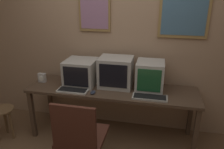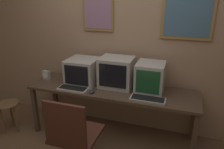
{
  "view_description": "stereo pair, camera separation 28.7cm",
  "coord_description": "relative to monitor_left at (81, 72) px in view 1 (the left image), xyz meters",
  "views": [
    {
      "loc": [
        0.58,
        -1.57,
        1.97
      ],
      "look_at": [
        0.0,
        1.05,
        0.95
      ],
      "focal_mm": 35.0,
      "sensor_mm": 36.0,
      "label": 1
    },
    {
      "loc": [
        0.85,
        -1.5,
        1.97
      ],
      "look_at": [
        0.0,
        1.05,
        0.95
      ],
      "focal_mm": 35.0,
      "sensor_mm": 36.0,
      "label": 2
    }
  ],
  "objects": [
    {
      "name": "keyboard_side",
      "position": [
        0.97,
        -0.25,
        -0.16
      ],
      "size": [
        0.43,
        0.17,
        0.03
      ],
      "color": "#A8A399",
      "rests_on": "desk"
    },
    {
      "name": "keyboard_main",
      "position": [
        -0.03,
        -0.27,
        -0.16
      ],
      "size": [
        0.4,
        0.17,
        0.03
      ],
      "color": "beige",
      "rests_on": "desk"
    },
    {
      "name": "monitor_center",
      "position": [
        0.49,
        0.03,
        0.03
      ],
      "size": [
        0.45,
        0.37,
        0.41
      ],
      "color": "#B7B2A8",
      "rests_on": "desk"
    },
    {
      "name": "desk",
      "position": [
        0.46,
        -0.07,
        -0.25
      ],
      "size": [
        2.27,
        0.62,
        0.74
      ],
      "color": "#4C3828",
      "rests_on": "ground_plane"
    },
    {
      "name": "mouse_near_keyboard",
      "position": [
        0.25,
        -0.27,
        -0.16
      ],
      "size": [
        0.06,
        0.11,
        0.03
      ],
      "color": "#282D3D",
      "rests_on": "desk"
    },
    {
      "name": "wall_back",
      "position": [
        0.47,
        0.32,
        0.39
      ],
      "size": [
        8.0,
        0.08,
        2.6
      ],
      "color": "tan",
      "rests_on": "ground_plane"
    },
    {
      "name": "office_chair",
      "position": [
        0.29,
        -0.87,
        -0.5
      ],
      "size": [
        0.52,
        0.52,
        0.98
      ],
      "color": "black",
      "rests_on": "ground_plane"
    },
    {
      "name": "side_stool",
      "position": [
        -1.01,
        -0.45,
        -0.57
      ],
      "size": [
        0.32,
        0.32,
        0.46
      ],
      "color": "brown",
      "rests_on": "ground_plane"
    },
    {
      "name": "monitor_left",
      "position": [
        0.0,
        0.0,
        0.0
      ],
      "size": [
        0.42,
        0.41,
        0.35
      ],
      "color": "#B7B2A8",
      "rests_on": "desk"
    },
    {
      "name": "desk_clock",
      "position": [
        -0.58,
        -0.06,
        -0.11
      ],
      "size": [
        0.1,
        0.06,
        0.13
      ],
      "color": "#B7B2AD",
      "rests_on": "desk"
    },
    {
      "name": "monitor_right",
      "position": [
        0.95,
        0.02,
        0.02
      ],
      "size": [
        0.35,
        0.38,
        0.38
      ],
      "color": "#B7B2A8",
      "rests_on": "desk"
    }
  ]
}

